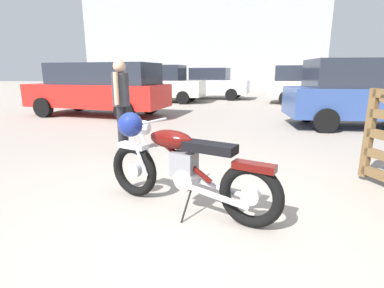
{
  "coord_description": "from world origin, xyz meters",
  "views": [
    {
      "loc": [
        0.47,
        -2.61,
        1.45
      ],
      "look_at": [
        -0.29,
        1.31,
        0.47
      ],
      "focal_mm": 27.39,
      "sensor_mm": 36.0,
      "label": 1
    }
  ],
  "objects": [
    {
      "name": "pale_sedan_back",
      "position": [
        -1.72,
        13.85,
        0.84
      ],
      "size": [
        4.35,
        2.23,
        1.67
      ],
      "rotation": [
        0.0,
        0.0,
        -0.1
      ],
      "color": "black",
      "rests_on": "ground_plane"
    },
    {
      "name": "bystander",
      "position": [
        -1.77,
        2.3,
        1.02
      ],
      "size": [
        0.3,
        0.46,
        1.66
      ],
      "rotation": [
        0.0,
        0.0,
        0.03
      ],
      "color": "black",
      "rests_on": "ground_plane"
    },
    {
      "name": "red_hatchback_near",
      "position": [
        3.56,
        11.88,
        0.94
      ],
      "size": [
        4.86,
        2.35,
        1.74
      ],
      "rotation": [
        0.0,
        0.0,
        -0.11
      ],
      "color": "black",
      "rests_on": "ground_plane"
    },
    {
      "name": "ground_plane",
      "position": [
        0.0,
        0.0,
        0.0
      ],
      "size": [
        80.0,
        80.0,
        0.0
      ],
      "primitive_type": "plane",
      "color": "gray"
    },
    {
      "name": "white_estate_far",
      "position": [
        -4.47,
        6.58,
        0.94
      ],
      "size": [
        4.86,
        2.34,
        1.74
      ],
      "rotation": [
        0.0,
        0.0,
        3.04
      ],
      "color": "black",
      "rests_on": "ground_plane"
    },
    {
      "name": "industrial_building",
      "position": [
        -4.33,
        29.47,
        5.5
      ],
      "size": [
        23.44,
        10.25,
        21.74
      ],
      "rotation": [
        0.0,
        0.0,
        0.08
      ],
      "color": "#9EA0A8",
      "rests_on": "ground_plane"
    },
    {
      "name": "silver_sedan_mid",
      "position": [
        -6.8,
        10.81,
        0.92
      ],
      "size": [
        4.09,
        2.22,
        1.78
      ],
      "rotation": [
        0.0,
        0.0,
        -0.14
      ],
      "color": "black",
      "rests_on": "ground_plane"
    },
    {
      "name": "dark_sedan_left",
      "position": [
        3.36,
        5.87,
        0.92
      ],
      "size": [
        4.04,
        2.11,
        1.78
      ],
      "rotation": [
        0.0,
        0.0,
        0.1
      ],
      "color": "black",
      "rests_on": "ground_plane"
    },
    {
      "name": "blue_hatchback_right",
      "position": [
        -3.78,
        11.56,
        0.92
      ],
      "size": [
        3.99,
        2.0,
        1.78
      ],
      "rotation": [
        0.0,
        0.0,
        -0.06
      ],
      "color": "black",
      "rests_on": "ground_plane"
    },
    {
      "name": "vintage_motorcycle",
      "position": [
        -0.21,
        0.25,
        0.49
      ],
      "size": [
        2.0,
        0.85,
        1.07
      ],
      "rotation": [
        0.0,
        0.0,
        2.8
      ],
      "color": "black",
      "rests_on": "ground_plane"
    }
  ]
}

